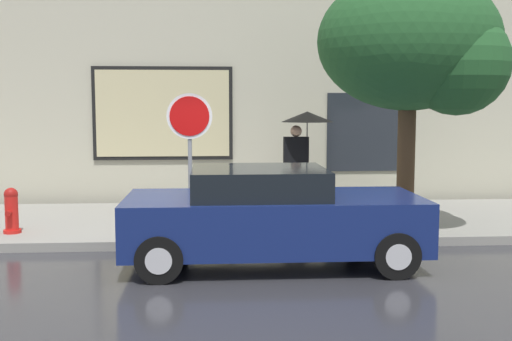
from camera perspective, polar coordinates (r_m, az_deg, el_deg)
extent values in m
plane|color=#333338|center=(9.23, -2.16, -8.64)|extent=(60.00, 60.00, 0.00)
cube|color=gray|center=(12.14, -2.60, -4.70)|extent=(20.00, 4.00, 0.15)
cube|color=beige|center=(14.48, -2.89, 10.65)|extent=(20.00, 0.40, 7.00)
cube|color=black|center=(14.24, -8.49, 5.18)|extent=(3.13, 0.06, 2.09)
cube|color=beige|center=(14.21, -8.50, 5.18)|extent=(2.97, 0.03, 1.93)
cube|color=#262B33|center=(14.65, 9.97, 3.47)|extent=(1.80, 0.04, 1.80)
cone|color=#99999E|center=(14.93, 15.48, 8.76)|extent=(0.22, 0.24, 0.24)
cube|color=navy|center=(9.15, 1.58, -4.68)|extent=(4.27, 1.86, 0.76)
cube|color=black|center=(9.04, 0.25, -1.07)|extent=(1.92, 1.64, 0.41)
cylinder|color=black|center=(10.30, 9.97, -5.35)|extent=(0.64, 0.22, 0.64)
cylinder|color=silver|center=(10.30, 9.97, -5.35)|extent=(0.35, 0.24, 0.35)
cylinder|color=black|center=(8.69, 12.69, -7.55)|extent=(0.64, 0.22, 0.64)
cylinder|color=silver|center=(8.69, 12.69, -7.55)|extent=(0.35, 0.24, 0.35)
cylinder|color=black|center=(10.03, -7.99, -5.63)|extent=(0.64, 0.22, 0.64)
cylinder|color=silver|center=(10.03, -7.99, -5.63)|extent=(0.35, 0.24, 0.35)
cylinder|color=black|center=(8.37, -8.83, -8.00)|extent=(0.64, 0.22, 0.64)
cylinder|color=silver|center=(8.37, -8.83, -8.00)|extent=(0.35, 0.24, 0.35)
cylinder|color=red|center=(11.46, -21.41, -3.69)|extent=(0.22, 0.22, 0.67)
sphere|color=#AD1814|center=(11.41, -21.47, -2.04)|extent=(0.23, 0.23, 0.23)
cylinder|color=#AD1814|center=(11.31, -21.66, -3.66)|extent=(0.09, 0.12, 0.09)
cylinder|color=#AD1814|center=(11.61, -21.18, -3.40)|extent=(0.09, 0.12, 0.09)
cylinder|color=red|center=(11.51, -21.35, -5.18)|extent=(0.30, 0.30, 0.06)
cylinder|color=black|center=(13.17, 3.14, -1.57)|extent=(0.14, 0.14, 0.89)
cylinder|color=black|center=(13.20, 4.15, -1.56)|extent=(0.14, 0.14, 0.89)
cube|color=black|center=(13.10, 3.67, 1.71)|extent=(0.52, 0.22, 0.63)
sphere|color=tan|center=(13.08, 3.68, 3.61)|extent=(0.24, 0.24, 0.24)
cylinder|color=#4C4C51|center=(13.12, 4.68, 2.80)|extent=(0.02, 0.02, 0.90)
cone|color=black|center=(13.10, 4.70, 4.92)|extent=(1.10, 1.10, 0.22)
cylinder|color=#4C3823|center=(11.12, 13.52, 0.76)|extent=(0.31, 0.31, 2.40)
ellipsoid|color=#235628|center=(11.12, 13.79, 11.37)|extent=(3.12, 2.66, 2.34)
sphere|color=#235628|center=(10.96, 17.92, 9.29)|extent=(1.72, 1.72, 1.72)
cylinder|color=gray|center=(10.56, -6.03, 0.49)|extent=(0.07, 0.07, 2.35)
cylinder|color=white|center=(10.47, -6.09, 4.96)|extent=(0.76, 0.02, 0.76)
cylinder|color=red|center=(10.46, -6.10, 4.96)|extent=(0.66, 0.02, 0.66)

